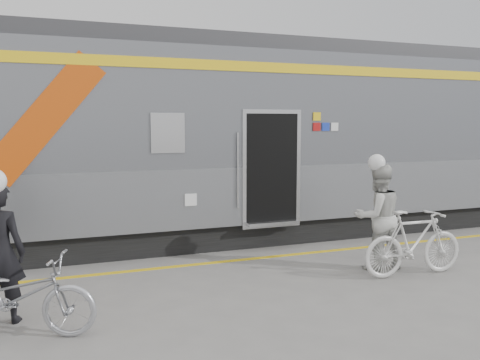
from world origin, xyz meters
name	(u,v)px	position (x,y,z in m)	size (l,w,h in m)	color
ground	(264,303)	(0.00, 0.00, 0.00)	(90.00, 90.00, 0.00)	slate
train	(142,141)	(-0.87, 4.19, 2.05)	(24.00, 3.17, 4.10)	black
safety_strip	(215,262)	(0.00, 2.15, 0.00)	(24.00, 0.12, 0.01)	yellow
bicycle_left	(16,296)	(-3.05, 0.01, 0.48)	(0.63, 1.81, 0.95)	#ADAFB5
woman	(378,217)	(2.43, 0.87, 0.88)	(0.85, 0.67, 1.76)	beige
bicycle_right	(414,243)	(2.73, 0.32, 0.53)	(0.50, 1.77, 1.06)	silver
helmet_woman	(379,155)	(2.43, 0.87, 1.90)	(0.28, 0.28, 0.28)	white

